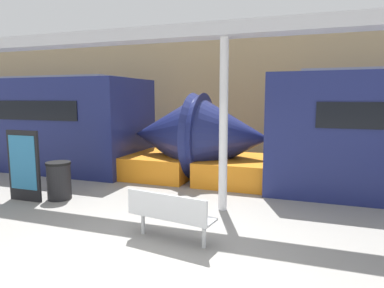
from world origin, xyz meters
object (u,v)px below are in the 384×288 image
at_px(trash_bin, 59,180).
at_px(poster_board, 24,166).
at_px(support_column_near, 223,126).
at_px(bench_near, 169,213).

relative_size(trash_bin, poster_board, 0.54).
bearing_deg(support_column_near, bench_near, -102.33).
distance_m(bench_near, poster_board, 4.39).
relative_size(poster_board, support_column_near, 0.46).
xyz_separation_m(poster_board, support_column_near, (4.68, 0.94, 1.00)).
relative_size(bench_near, poster_board, 0.94).
bearing_deg(bench_near, trash_bin, 167.00).
distance_m(poster_board, support_column_near, 4.88).
bearing_deg(bench_near, support_column_near, 86.72).
relative_size(bench_near, trash_bin, 1.73).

